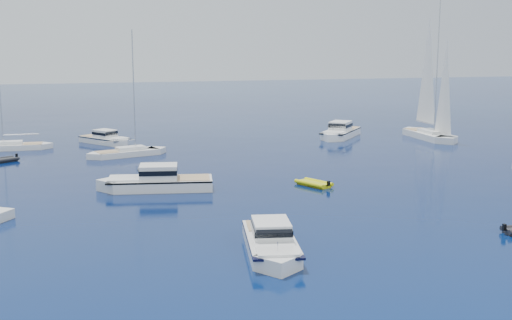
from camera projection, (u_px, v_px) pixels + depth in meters
The scene contains 10 objects.
ground at pixel (381, 280), 35.97m from camera, with size 400.00×400.00×0.00m, color navy.
motor_cruiser_left at pixel (271, 253), 40.78m from camera, with size 3.03×9.89×2.60m, color silver, non-canonical shape.
motor_cruiser_centre at pixel (157, 190), 58.53m from camera, with size 3.40×11.11×2.92m, color silver, non-canonical shape.
motor_cruiser_distant at pixel (340, 137), 91.68m from camera, with size 3.37×11.00×2.89m, color white, non-canonical shape.
motor_cruiser_horizon at pixel (106, 144), 85.89m from camera, with size 2.74×8.96×2.35m, color white, non-canonical shape.
sailboat_centre at pixel (128, 156), 76.39m from camera, with size 2.69×10.33×15.19m, color silver, non-canonical shape.
sailboat_sails_r at pixel (429, 138), 90.62m from camera, with size 3.46×13.30×19.55m, color silver, non-canonical shape.
sailboat_far_l at pixel (12, 150), 81.00m from camera, with size 2.66×10.23×15.03m, color white, non-canonical shape.
tender_yellow at pixel (314, 186), 60.14m from camera, with size 2.00×3.65×0.95m, color #C9CA0B, non-canonical shape.
tender_grey_far at pixel (1, 162), 72.26m from camera, with size 2.05×3.76×0.95m, color black, non-canonical shape.
Camera 1 is at (-16.32, -30.90, 12.85)m, focal length 45.61 mm.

